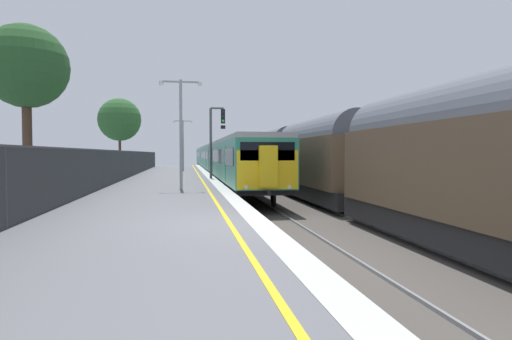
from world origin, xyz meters
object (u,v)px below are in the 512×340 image
signal_gantry (215,134)px  background_tree_centre (119,121)px  background_tree_left (27,69)px  platform_lamp_mid (181,125)px  platform_lamp_far (183,140)px  commuter_train_at_platform (216,158)px  freight_train_adjacent_track (320,157)px

signal_gantry → background_tree_centre: (-9.16, 19.07, 2.20)m
signal_gantry → background_tree_centre: size_ratio=0.63×
background_tree_left → background_tree_centre: 27.69m
signal_gantry → platform_lamp_mid: size_ratio=0.95×
signal_gantry → platform_lamp_far: (-2.23, 14.52, -0.02)m
background_tree_left → signal_gantry: bearing=43.1°
commuter_train_at_platform → background_tree_centre: background_tree_centre is taller
signal_gantry → platform_lamp_mid: (-2.23, -9.42, 0.01)m
platform_lamp_mid → background_tree_left: 7.47m
freight_train_adjacent_track → platform_lamp_far: 22.58m
commuter_train_at_platform → background_tree_centre: size_ratio=8.26×
freight_train_adjacent_track → platform_lamp_far: size_ratio=7.34×
freight_train_adjacent_track → platform_lamp_mid: (-7.71, -2.77, 1.54)m
background_tree_left → freight_train_adjacent_track: bearing=7.6°
signal_gantry → background_tree_left: (-9.21, -8.62, 2.54)m
signal_gantry → platform_lamp_far: platform_lamp_far is taller
commuter_train_at_platform → background_tree_left: 30.83m
commuter_train_at_platform → freight_train_adjacent_track: size_ratio=1.70×
commuter_train_at_platform → signal_gantry: signal_gantry is taller
platform_lamp_mid → background_tree_left: (-6.98, 0.80, 2.53)m
freight_train_adjacent_track → signal_gantry: bearing=129.4°
platform_lamp_far → background_tree_centre: 8.58m
platform_lamp_mid → background_tree_centre: 29.40m
commuter_train_at_platform → freight_train_adjacent_track: (4.00, -26.63, 0.29)m
background_tree_centre → freight_train_adjacent_track: bearing=-60.4°
freight_train_adjacent_track → platform_lamp_mid: size_ratio=7.27×
freight_train_adjacent_track → background_tree_left: size_ratio=4.92×
background_tree_left → background_tree_centre: size_ratio=0.99×
commuter_train_at_platform → freight_train_adjacent_track: freight_train_adjacent_track is taller
commuter_train_at_platform → platform_lamp_far: (-3.70, -5.45, 1.80)m
platform_lamp_mid → freight_train_adjacent_track: bearing=19.7°
platform_lamp_mid → platform_lamp_far: (0.00, 23.94, -0.03)m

